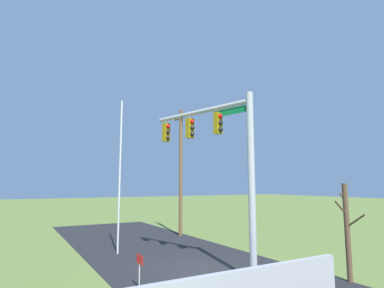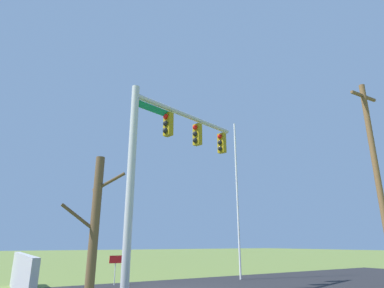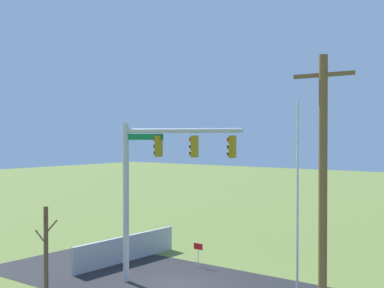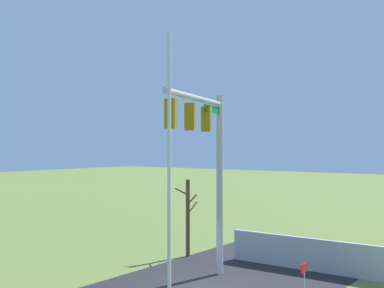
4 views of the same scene
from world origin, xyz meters
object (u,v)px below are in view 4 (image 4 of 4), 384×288
(bare_tree, at_px, (188,217))
(open_sign, at_px, (304,272))
(signal_mast, at_px, (208,150))
(flagpole, at_px, (169,190))

(bare_tree, distance_m, open_sign, 7.90)
(signal_mast, height_order, bare_tree, signal_mast)
(flagpole, distance_m, open_sign, 7.01)
(flagpole, xyz_separation_m, bare_tree, (9.07, 6.19, -2.25))
(bare_tree, height_order, open_sign, bare_tree)
(flagpole, bearing_deg, open_sign, -9.93)
(bare_tree, xyz_separation_m, open_sign, (-2.94, -7.26, -0.99))
(signal_mast, distance_m, open_sign, 5.70)
(signal_mast, xyz_separation_m, bare_tree, (3.40, 3.49, -3.25))
(bare_tree, bearing_deg, open_sign, -112.08)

